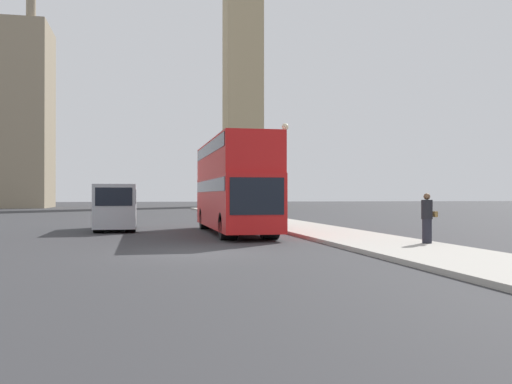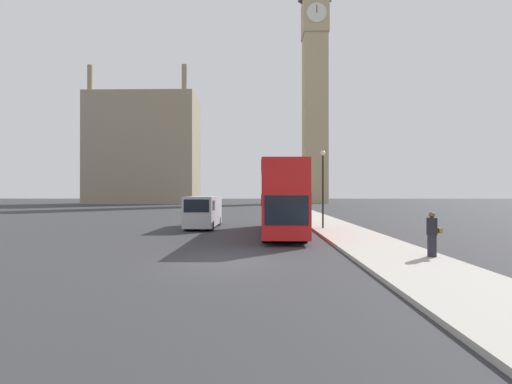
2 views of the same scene
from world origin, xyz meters
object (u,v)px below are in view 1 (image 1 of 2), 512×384
(white_van, at_px, (116,206))
(street_lamp, at_px, (285,158))
(clock_tower, at_px, (243,16))
(red_double_decker_bus, at_px, (234,182))
(pedestrian, at_px, (427,218))

(white_van, xyz_separation_m, street_lamp, (8.73, -1.44, 2.50))
(white_van, bearing_deg, street_lamp, -9.38)
(clock_tower, height_order, white_van, clock_tower)
(white_van, height_order, street_lamp, street_lamp)
(clock_tower, xyz_separation_m, street_lamp, (-9.50, -65.80, -28.60))
(street_lamp, bearing_deg, red_double_decker_bus, -143.47)
(pedestrian, xyz_separation_m, street_lamp, (-2.31, 10.87, 2.75))
(red_double_decker_bus, relative_size, street_lamp, 2.02)
(red_double_decker_bus, height_order, pedestrian, red_double_decker_bus)
(clock_tower, relative_size, street_lamp, 11.51)
(red_double_decker_bus, distance_m, street_lamp, 4.10)
(clock_tower, distance_m, street_lamp, 72.37)
(street_lamp, bearing_deg, clock_tower, 81.79)
(pedestrian, height_order, street_lamp, street_lamp)
(white_van, relative_size, pedestrian, 3.33)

